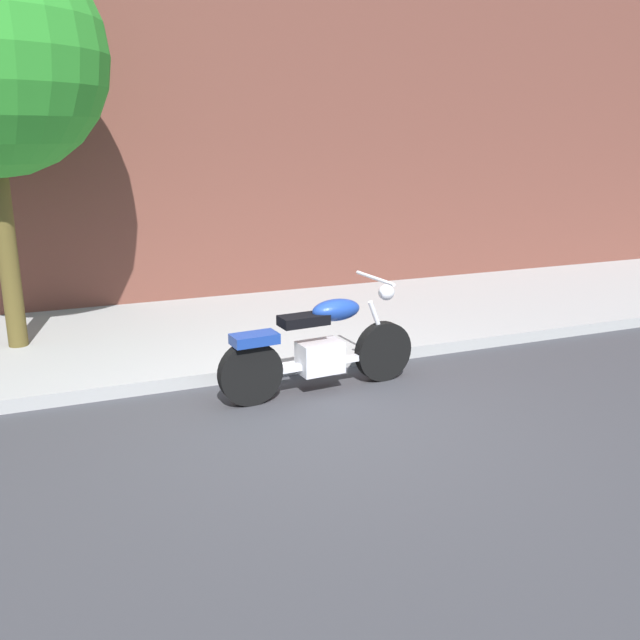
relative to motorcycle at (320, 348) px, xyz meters
The scene contains 4 objects.
ground_plane 0.84m from the motorcycle, 112.81° to the right, with size 60.00×60.00×0.00m, color #38383D.
sidewalk 2.30m from the motorcycle, 96.88° to the left, with size 23.57×3.39×0.14m, color #9D9D9D.
building_facade 5.41m from the motorcycle, 93.71° to the left, with size 23.57×0.50×7.73m, color brown.
motorcycle is the anchor object (origin of this frame).
Camera 1 is at (-2.15, -5.33, 2.52)m, focal length 37.98 mm.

